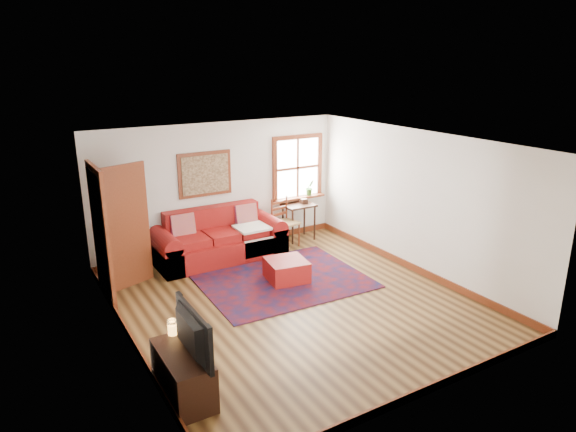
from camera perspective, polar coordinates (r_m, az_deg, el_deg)
ground at (r=8.11m, az=0.61°, el=-9.50°), size 5.50×5.50×0.00m
room_envelope at (r=7.53m, az=0.59°, el=1.85°), size 5.04×5.54×2.52m
window at (r=10.74m, az=1.26°, el=4.65°), size 1.18×0.20×1.38m
doorway at (r=8.52m, az=-18.63°, el=-1.32°), size 0.89×1.08×2.14m
framed_artwork at (r=9.78m, az=-9.20°, el=4.61°), size 1.05×0.07×0.85m
persian_rug at (r=8.84m, az=-0.65°, el=-7.07°), size 2.79×2.26×0.02m
red_leather_sofa at (r=9.76m, az=-7.66°, el=-2.93°), size 2.41×1.00×0.94m
red_ottoman at (r=8.77m, az=-0.16°, el=-6.05°), size 0.74×0.74×0.37m
side_table at (r=10.58m, az=1.21°, el=0.66°), size 0.63×0.47×0.76m
ladder_back_chair at (r=10.26m, az=-0.49°, el=-0.49°), size 0.53×0.52×0.97m
media_cabinet at (r=6.08m, az=-11.57°, el=-16.87°), size 0.44×0.99×0.54m
television at (r=5.71m, az=-11.36°, el=-12.76°), size 0.13×0.97×0.56m
candle_hurricane at (r=6.27m, az=-12.72°, el=-12.01°), size 0.12×0.12×0.18m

